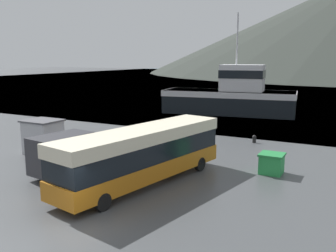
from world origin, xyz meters
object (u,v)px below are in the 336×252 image
(storage_bin, at_px, (272,163))
(dock_kiosk, at_px, (43,137))
(tour_bus, at_px, (144,153))
(fishing_boat, at_px, (231,96))
(delivery_van, at_px, (69,153))

(storage_bin, xyz_separation_m, dock_kiosk, (-16.60, -3.06, 0.65))
(tour_bus, height_order, fishing_boat, fishing_boat)
(delivery_van, distance_m, dock_kiosk, 6.20)
(storage_bin, bearing_deg, fishing_boat, 114.21)
(tour_bus, bearing_deg, fishing_boat, 109.41)
(tour_bus, xyz_separation_m, dock_kiosk, (-10.47, 2.39, -0.53))
(delivery_van, height_order, storage_bin, delivery_van)
(delivery_van, xyz_separation_m, dock_kiosk, (-5.39, 3.07, -0.06))
(delivery_van, bearing_deg, dock_kiosk, 158.24)
(dock_kiosk, bearing_deg, tour_bus, -12.85)
(delivery_van, bearing_deg, fishing_boat, 96.54)
(storage_bin, relative_size, dock_kiosk, 0.56)
(storage_bin, bearing_deg, delivery_van, -151.37)
(fishing_boat, xyz_separation_m, storage_bin, (10.53, -23.42, -1.71))
(dock_kiosk, bearing_deg, storage_bin, 10.43)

